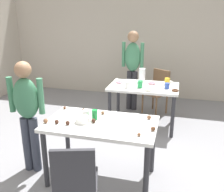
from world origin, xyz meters
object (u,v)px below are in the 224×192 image
at_px(dining_table_far, 144,91).
at_px(chair_far_table, 158,89).
at_px(person_adult_far, 133,63).
at_px(chair_near_table, 75,180).
at_px(person_girl_near, 27,109).
at_px(dining_table_near, 101,130).
at_px(pitcher_far, 142,75).
at_px(mixing_bowl, 82,120).
at_px(soda_can, 95,115).

relative_size(dining_table_far, chair_far_table, 1.34).
xyz_separation_m(chair_far_table, person_adult_far, (-0.53, 0.04, 0.47)).
relative_size(chair_near_table, person_girl_near, 0.61).
height_order(dining_table_far, person_girl_near, person_girl_near).
bearing_deg(chair_far_table, dining_table_far, -104.56).
distance_m(dining_table_far, chair_far_table, 0.76).
height_order(dining_table_near, pitcher_far, pitcher_far).
relative_size(person_girl_near, pitcher_far, 5.83).
xyz_separation_m(mixing_bowl, soda_can, (0.11, 0.11, 0.03)).
height_order(chair_near_table, chair_far_table, same).
bearing_deg(soda_can, chair_near_table, -84.83).
xyz_separation_m(chair_far_table, pitcher_far, (-0.26, -0.48, 0.38)).
relative_size(dining_table_far, person_adult_far, 0.73).
xyz_separation_m(chair_near_table, soda_can, (-0.07, 0.79, 0.31)).
bearing_deg(mixing_bowl, dining_table_near, 14.07).
xyz_separation_m(dining_table_near, person_adult_far, (-0.08, 2.41, 0.32)).
bearing_deg(person_girl_near, dining_table_near, 2.54).
distance_m(chair_near_table, chair_far_table, 3.14).
relative_size(chair_near_table, chair_far_table, 1.00).
bearing_deg(person_girl_near, chair_near_table, -37.97).
relative_size(dining_table_near, pitcher_far, 5.22).
height_order(dining_table_near, chair_near_table, chair_near_table).
bearing_deg(chair_far_table, pitcher_far, -118.55).
distance_m(chair_near_table, mixing_bowl, 0.77).
relative_size(chair_far_table, person_girl_near, 0.61).
relative_size(chair_far_table, person_adult_far, 0.54).
relative_size(dining_table_far, soda_can, 9.55).
relative_size(dining_table_far, pitcher_far, 4.78).
relative_size(dining_table_near, person_girl_near, 0.89).
height_order(dining_table_far, mixing_bowl, mixing_bowl).
distance_m(mixing_bowl, pitcher_far, 1.98).
relative_size(chair_far_table, soda_can, 7.13).
relative_size(dining_table_near, chair_near_table, 1.46).
xyz_separation_m(dining_table_near, person_girl_near, (-0.92, -0.04, 0.19)).
bearing_deg(pitcher_far, mixing_bowl, -101.55).
bearing_deg(mixing_bowl, soda_can, 43.91).
xyz_separation_m(dining_table_near, mixing_bowl, (-0.20, -0.05, 0.13)).
bearing_deg(soda_can, person_adult_far, 89.61).
bearing_deg(dining_table_far, person_girl_near, -125.04).
xyz_separation_m(chair_near_table, pitcher_far, (0.21, 2.63, 0.38)).
bearing_deg(pitcher_far, person_girl_near, -119.88).
height_order(chair_far_table, mixing_bowl, chair_far_table).
bearing_deg(chair_near_table, dining_table_far, 83.19).
height_order(chair_far_table, person_adult_far, person_adult_far).
bearing_deg(pitcher_far, dining_table_near, -95.82).
xyz_separation_m(dining_table_near, soda_can, (-0.09, 0.06, 0.16)).
distance_m(chair_far_table, pitcher_far, 0.66).
height_order(dining_table_far, person_adult_far, person_adult_far).
xyz_separation_m(person_girl_near, soda_can, (0.82, 0.10, -0.03)).
xyz_separation_m(dining_table_near, chair_far_table, (0.45, 2.36, -0.15)).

